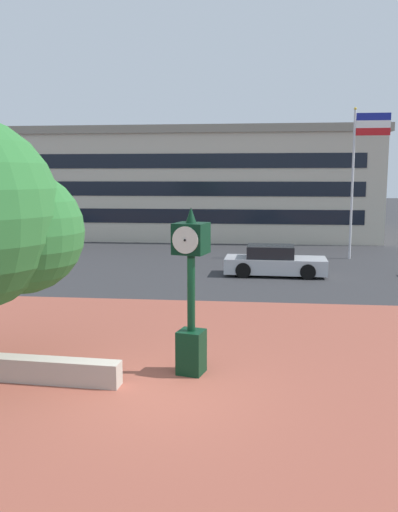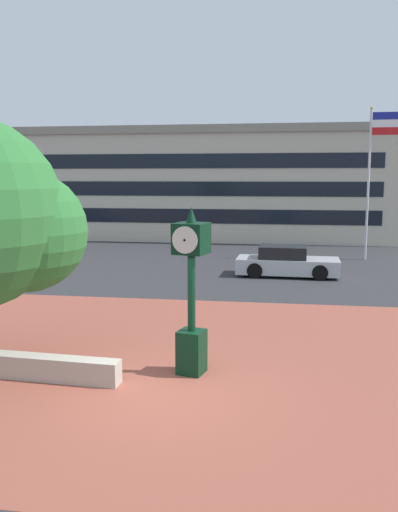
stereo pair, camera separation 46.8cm
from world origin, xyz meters
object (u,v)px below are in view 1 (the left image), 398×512
Objects in this scene: car_street_near at (274,262)px; flagpole_primary at (358,167)px; civic_building at (198,183)px; street_clock at (191,292)px.

car_street_near is 0.57× the size of flagpole_primary.
car_street_near is at bearing -73.78° from civic_building.
car_street_near is at bearing -129.24° from flagpole_primary.
street_clock is 0.47× the size of flagpole_primary.
street_clock is 0.82× the size of car_street_near.
flagpole_primary is at bearing 83.32° from street_clock.
civic_building reaches higher than street_clock.
street_clock is at bearing -110.30° from flagpole_primary.
civic_building is (-9.59, 13.12, -0.97)m from flagpole_primary.
civic_building is at bearing 126.16° from flagpole_primary.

